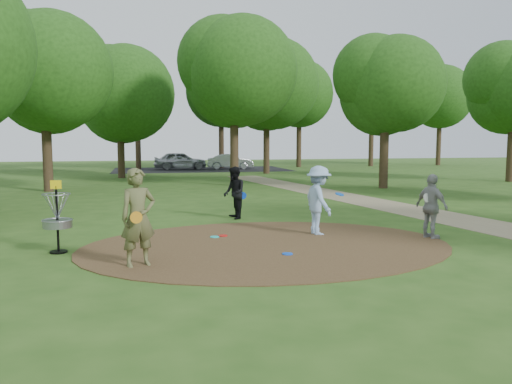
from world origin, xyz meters
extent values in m
plane|color=#2D5119|center=(0.00, 0.00, 0.00)|extent=(100.00, 100.00, 0.00)
cylinder|color=#47301C|center=(0.00, 0.00, 0.01)|extent=(8.40, 8.40, 0.02)
cube|color=#8C7A5B|center=(6.50, 2.00, 0.01)|extent=(7.55, 39.89, 0.01)
cube|color=black|center=(2.00, 30.00, 0.00)|extent=(14.00, 8.00, 0.01)
imported|color=brown|center=(-2.83, -1.26, 0.93)|extent=(0.79, 0.65, 1.86)
cylinder|color=orange|center=(-2.86, -1.56, 0.98)|extent=(0.22, 0.08, 0.22)
imported|color=#9ABBE5|center=(1.57, 1.01, 0.87)|extent=(0.75, 1.18, 1.74)
cylinder|color=blue|center=(2.12, 0.99, 1.02)|extent=(0.30, 0.30, 0.08)
imported|color=black|center=(-0.03, 4.02, 0.79)|extent=(0.66, 0.81, 1.59)
cylinder|color=blue|center=(0.22, 3.96, 0.71)|extent=(0.23, 0.12, 0.22)
imported|color=#969799|center=(4.05, -0.09, 0.79)|extent=(0.62, 0.99, 1.57)
cylinder|color=silver|center=(3.90, -0.12, 1.00)|extent=(0.23, 0.10, 0.22)
cylinder|color=#1BD8D3|center=(-1.05, 1.15, 0.03)|extent=(0.22, 0.22, 0.02)
cylinder|color=blue|center=(0.16, -1.00, 0.03)|extent=(0.22, 0.22, 0.02)
cylinder|color=red|center=(-0.82, 1.26, 0.03)|extent=(0.22, 0.22, 0.02)
imported|color=#A0A1A7|center=(0.35, 30.41, 0.73)|extent=(4.34, 1.88, 1.46)
imported|color=#999DA0|center=(4.44, 30.04, 0.62)|extent=(3.94, 1.89, 1.25)
cylinder|color=black|center=(-4.50, 0.30, 0.68)|extent=(0.05, 0.05, 1.35)
cylinder|color=black|center=(-4.50, 0.30, 0.02)|extent=(0.36, 0.36, 0.04)
cylinder|color=gray|center=(-4.50, 0.30, 0.62)|extent=(0.60, 0.60, 0.16)
torus|color=gray|center=(-4.50, 0.30, 0.70)|extent=(0.63, 0.63, 0.03)
torus|color=gray|center=(-4.50, 0.30, 1.25)|extent=(0.58, 0.58, 0.02)
cube|color=yellow|center=(-4.50, 0.30, 1.45)|extent=(0.22, 0.02, 0.18)
cylinder|color=#332316|center=(-7.00, 14.00, 1.90)|extent=(0.44, 0.44, 3.80)
sphere|color=#1F4512|center=(-7.00, 14.00, 5.29)|extent=(5.41, 5.41, 5.41)
cylinder|color=#332316|center=(2.00, 15.00, 2.09)|extent=(0.44, 0.44, 4.18)
sphere|color=#1F4512|center=(2.00, 15.00, 5.72)|extent=(5.60, 5.60, 5.60)
cylinder|color=#332316|center=(9.00, 12.00, 1.80)|extent=(0.44, 0.44, 3.61)
sphere|color=#1F4512|center=(9.00, 12.00, 4.90)|extent=(4.68, 4.68, 4.68)
cylinder|color=#332316|center=(-4.00, 22.00, 1.71)|extent=(0.44, 0.44, 3.42)
sphere|color=#1F4512|center=(-4.00, 22.00, 5.08)|extent=(6.03, 6.03, 6.03)
cylinder|color=#332316|center=(6.00, 24.00, 2.19)|extent=(0.44, 0.44, 4.37)
sphere|color=#1F4512|center=(6.00, 24.00, 6.15)|extent=(6.46, 6.46, 6.46)
cylinder|color=#332316|center=(18.00, 14.00, 1.90)|extent=(0.44, 0.44, 3.80)
camera|label=1|loc=(-2.74, -10.74, 2.37)|focal=35.00mm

